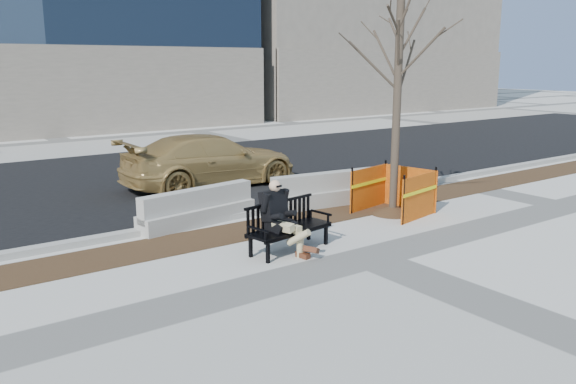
% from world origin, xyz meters
% --- Properties ---
extents(ground, '(120.00, 120.00, 0.00)m').
position_xyz_m(ground, '(0.00, 0.00, 0.00)').
color(ground, beige).
rests_on(ground, ground).
extents(mulch_strip, '(40.00, 1.20, 0.02)m').
position_xyz_m(mulch_strip, '(0.00, 2.60, 0.00)').
color(mulch_strip, '#47301C').
rests_on(mulch_strip, ground).
extents(asphalt_street, '(60.00, 10.40, 0.01)m').
position_xyz_m(asphalt_street, '(0.00, 8.80, 0.00)').
color(asphalt_street, black).
rests_on(asphalt_street, ground).
extents(curb, '(60.00, 0.25, 0.12)m').
position_xyz_m(curb, '(0.00, 3.55, 0.06)').
color(curb, '#9E9B93').
rests_on(curb, ground).
extents(bench, '(1.73, 0.84, 0.88)m').
position_xyz_m(bench, '(-0.86, 1.09, 0.00)').
color(bench, black).
rests_on(bench, ground).
extents(seated_man, '(0.69, 1.00, 1.30)m').
position_xyz_m(seated_man, '(-1.09, 1.10, 0.00)').
color(seated_man, black).
rests_on(seated_man, ground).
extents(tree_fence, '(2.45, 2.45, 5.19)m').
position_xyz_m(tree_fence, '(2.50, 1.85, 0.00)').
color(tree_fence, orange).
rests_on(tree_fence, ground).
extents(sedan, '(4.82, 2.01, 1.39)m').
position_xyz_m(sedan, '(0.68, 6.80, 0.00)').
color(sedan, '#A58346').
rests_on(sedan, ground).
extents(jersey_barrier_left, '(2.68, 0.91, 0.75)m').
position_xyz_m(jersey_barrier_left, '(-1.37, 3.59, 0.00)').
color(jersey_barrier_left, '#A9A59E').
rests_on(jersey_barrier_left, ground).
extents(jersey_barrier_right, '(2.78, 0.88, 0.78)m').
position_xyz_m(jersey_barrier_right, '(1.77, 3.29, 0.00)').
color(jersey_barrier_right, '#9E9C94').
rests_on(jersey_barrier_right, ground).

